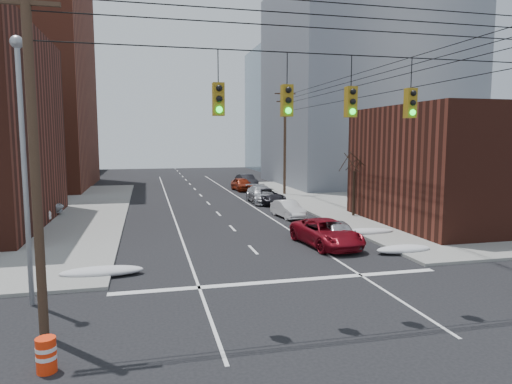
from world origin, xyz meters
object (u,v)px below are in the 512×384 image
parked_car_c (267,196)px  parked_car_f (246,181)px  red_pickup (327,233)px  lot_car_b (22,206)px  parked_car_e (242,184)px  parked_car_d (261,194)px  parked_car_b (288,209)px  lot_car_a (13,212)px  construction_barrel (46,354)px  parked_car_a (339,234)px

parked_car_c → parked_car_f: bearing=79.6°
red_pickup → lot_car_b: (-18.58, 13.41, 0.21)m
red_pickup → parked_car_e: bearing=81.6°
parked_car_d → parked_car_e: 9.90m
parked_car_b → lot_car_a: lot_car_a is taller
parked_car_f → construction_barrel: bearing=-115.1°
red_pickup → construction_barrel: 16.46m
red_pickup → parked_car_b: size_ratio=1.36×
parked_car_a → parked_car_c: 16.71m
parked_car_b → red_pickup: bearing=-100.9°
red_pickup → parked_car_c: size_ratio=1.07×
lot_car_b → construction_barrel: lot_car_b is taller
parked_car_c → parked_car_d: 0.79m
lot_car_b → parked_car_a: bearing=-139.7°
parked_car_a → construction_barrel: (-12.81, -10.97, -0.23)m
parked_car_c → lot_car_a: size_ratio=1.03×
parked_car_b → parked_car_c: parked_car_c is taller
red_pickup → parked_car_e: size_ratio=1.22×
lot_car_a → parked_car_b: bearing=-104.9°
parked_car_e → parked_car_c: bearing=-94.4°
parked_car_b → construction_barrel: 23.97m
construction_barrel → parked_car_d: bearing=65.7°
red_pickup → construction_barrel: (-12.15, -11.11, -0.26)m
parked_car_f → red_pickup: bearing=-100.4°
parked_car_f → lot_car_a: (-20.74, -20.39, 0.17)m
parked_car_e → lot_car_b: 23.83m
parked_car_e → parked_car_f: size_ratio=0.93×
lot_car_b → lot_car_a: bearing=167.5°
parked_car_b → parked_car_e: 18.00m
parked_car_e → lot_car_b: bearing=-149.9°
construction_barrel → red_pickup: bearing=42.4°
parked_car_b → parked_car_c: bearing=80.4°
parked_car_d → construction_barrel: bearing=-114.4°
parked_car_d → lot_car_b: (-19.24, -3.83, 0.17)m
parked_car_a → lot_car_b: bearing=152.1°
parked_car_b → parked_car_d: bearing=83.3°
parked_car_c → parked_car_e: size_ratio=1.14×
red_pickup → parked_car_f: 31.08m
parked_car_b → parked_car_e: size_ratio=0.90×
parked_car_d → construction_barrel: size_ratio=5.88×
parked_car_f → lot_car_a: size_ratio=0.97×
parked_car_d → parked_car_a: bearing=-90.1°
construction_barrel → parked_car_a: bearing=40.6°
red_pickup → parked_car_f: bearing=79.3°
parked_car_c → lot_car_a: bearing=-168.6°
parked_car_b → lot_car_b: (-19.24, 4.27, 0.31)m
red_pickup → parked_car_c: 16.60m
parked_car_a → parked_car_e: size_ratio=0.94×
red_pickup → parked_car_e: (0.89, 27.15, 0.01)m
parked_car_b → parked_car_d: parked_car_d is taller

